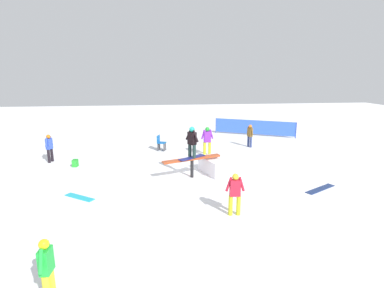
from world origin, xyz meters
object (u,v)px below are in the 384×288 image
(bystander_red, at_px, (235,192))
(loose_snowboard_cyan, at_px, (80,197))
(bystander_purple, at_px, (207,140))
(main_rider_on_rail, at_px, (192,142))
(loose_snowboard_navy, at_px, (320,189))
(bystander_brown, at_px, (250,134))
(folding_chair, at_px, (161,143))
(bystander_green, at_px, (47,267))
(rail_feature, at_px, (192,161))
(backpack_on_snow, at_px, (75,163))
(bystander_blue, at_px, (49,147))

(bystander_red, distance_m, loose_snowboard_cyan, 5.58)
(bystander_red, xyz_separation_m, bystander_purple, (-0.32, -7.04, 0.10))
(main_rider_on_rail, relative_size, loose_snowboard_navy, 0.86)
(bystander_brown, xyz_separation_m, folding_chair, (5.32, 0.24, -0.35))
(main_rider_on_rail, relative_size, bystander_brown, 0.98)
(main_rider_on_rail, bearing_deg, bystander_green, 26.09)
(rail_feature, relative_size, loose_snowboard_cyan, 2.06)
(bystander_brown, distance_m, bystander_red, 9.16)
(loose_snowboard_navy, xyz_separation_m, backpack_on_snow, (10.10, -4.09, 0.16))
(main_rider_on_rail, xyz_separation_m, loose_snowboard_navy, (-4.74, 1.93, -1.52))
(loose_snowboard_cyan, bearing_deg, rail_feature, 56.10)
(bystander_blue, height_order, loose_snowboard_cyan, bystander_blue)
(bystander_blue, height_order, loose_snowboard_navy, bystander_blue)
(bystander_red, distance_m, loose_snowboard_navy, 4.25)
(bystander_blue, distance_m, loose_snowboard_navy, 12.57)
(bystander_green, relative_size, bystander_purple, 0.85)
(bystander_brown, height_order, bystander_purple, bystander_purple)
(folding_chair, distance_m, backpack_on_snow, 4.86)
(main_rider_on_rail, relative_size, loose_snowboard_cyan, 1.07)
(rail_feature, distance_m, loose_snowboard_navy, 5.17)
(backpack_on_snow, bearing_deg, bystander_red, -127.01)
(main_rider_on_rail, distance_m, bystander_green, 7.68)
(bystander_brown, bearing_deg, loose_snowboard_cyan, 109.96)
(main_rider_on_rail, height_order, loose_snowboard_cyan, main_rider_on_rail)
(bystander_brown, bearing_deg, bystander_purple, 100.00)
(bystander_red, relative_size, loose_snowboard_navy, 0.88)
(rail_feature, distance_m, bystander_brown, 6.43)
(rail_feature, xyz_separation_m, loose_snowboard_cyan, (4.26, 1.66, -0.72))
(bystander_red, bearing_deg, bystander_green, -141.14)
(main_rider_on_rail, bearing_deg, loose_snowboard_navy, 122.05)
(bystander_purple, xyz_separation_m, loose_snowboard_cyan, (5.49, 5.09, -0.86))
(loose_snowboard_cyan, xyz_separation_m, folding_chair, (-3.02, -6.40, 0.40))
(rail_feature, relative_size, loose_snowboard_navy, 1.65)
(loose_snowboard_navy, bearing_deg, loose_snowboard_cyan, 149.34)
(bystander_blue, relative_size, loose_snowboard_cyan, 1.12)
(bystander_green, bearing_deg, loose_snowboard_cyan, 11.83)
(folding_chair, bearing_deg, bystander_green, -171.14)
(loose_snowboard_cyan, relative_size, backpack_on_snow, 3.67)
(bystander_brown, xyz_separation_m, loose_snowboard_cyan, (8.34, 6.64, -0.75))
(main_rider_on_rail, distance_m, backpack_on_snow, 5.93)
(bystander_blue, relative_size, loose_snowboard_navy, 0.90)
(bystander_purple, bearing_deg, bystander_red, -95.13)
(bystander_blue, relative_size, folding_chair, 1.59)
(rail_feature, distance_m, folding_chair, 4.91)
(backpack_on_snow, bearing_deg, folding_chair, -52.23)
(rail_feature, relative_size, bystander_red, 1.88)
(rail_feature, xyz_separation_m, bystander_blue, (6.77, -3.07, 0.05))
(main_rider_on_rail, relative_size, bystander_red, 0.97)
(bystander_blue, height_order, bystander_purple, bystander_purple)
(bystander_red, distance_m, backpack_on_snow, 8.54)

